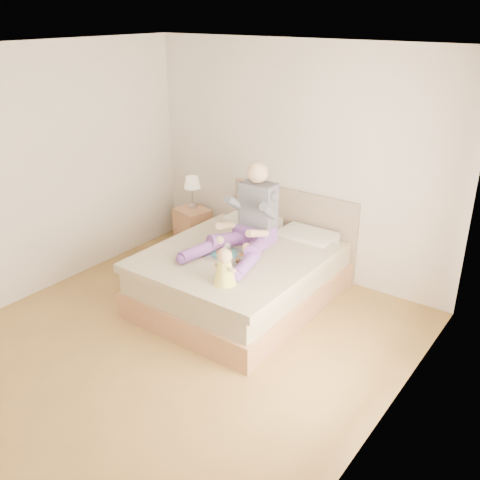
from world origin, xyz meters
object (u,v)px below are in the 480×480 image
Objects in this scene: adult at (249,223)px; tray at (232,255)px; bed at (245,272)px; baby at (225,269)px; nightstand at (193,227)px.

adult reaches higher than tray.
baby is at bearing -67.57° from bed.
bed reaches higher than nightstand.
bed is 4.64× the size of tray.
bed is 0.42m from tray.
bed is 4.20× the size of nightstand.
nightstand is (-1.42, 0.75, -0.06)m from bed.
tray is at bearing -90.57° from adult.
nightstand is at bearing 151.98° from bed.
bed is 1.92× the size of adult.
baby is at bearing -27.46° from nightstand.
bed is at bearing 86.49° from tray.
bed is at bearing -97.30° from adult.
adult is at bearing -12.56° from nightstand.
tray is at bearing -86.33° from bed.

